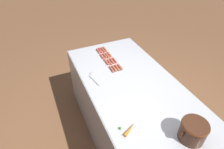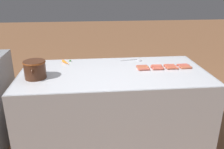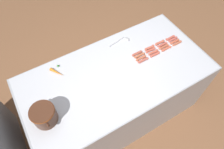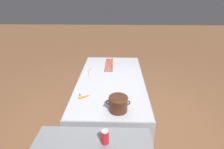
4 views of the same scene
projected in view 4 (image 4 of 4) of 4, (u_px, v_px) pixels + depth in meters
The scene contains 22 objects.
ground_plane at pixel (111, 125), 3.28m from camera, with size 20.00×20.00×0.00m, color brown.
griddle_counter at pixel (111, 104), 3.09m from camera, with size 1.03×2.05×0.91m.
hot_dog_0 at pixel (112, 60), 3.64m from camera, with size 0.03×0.14×0.03m.
hot_dog_1 at pixel (112, 63), 3.50m from camera, with size 0.03×0.14×0.03m.
hot_dog_2 at pixel (112, 66), 3.35m from camera, with size 0.03×0.14×0.03m.
hot_dog_3 at pixel (112, 70), 3.20m from camera, with size 0.03×0.14×0.03m.
hot_dog_4 at pixel (111, 60), 3.64m from camera, with size 0.03×0.14×0.03m.
hot_dog_5 at pixel (110, 63), 3.49m from camera, with size 0.03×0.14×0.03m.
hot_dog_6 at pixel (110, 66), 3.35m from camera, with size 0.03×0.14×0.03m.
hot_dog_7 at pixel (110, 70), 3.20m from camera, with size 0.03×0.14×0.03m.
hot_dog_8 at pixel (109, 60), 3.65m from camera, with size 0.03×0.14×0.03m.
hot_dog_9 at pixel (108, 63), 3.50m from camera, with size 0.04×0.13×0.03m.
hot_dog_10 at pixel (108, 66), 3.35m from camera, with size 0.04×0.13×0.03m.
hot_dog_11 at pixel (107, 70), 3.21m from camera, with size 0.04×0.14×0.03m.
hot_dog_12 at pixel (107, 60), 3.64m from camera, with size 0.03×0.14×0.03m.
hot_dog_13 at pixel (106, 63), 3.50m from camera, with size 0.03×0.14×0.03m.
hot_dog_14 at pixel (106, 66), 3.36m from camera, with size 0.04×0.14×0.03m.
hot_dog_15 at pixel (105, 70), 3.20m from camera, with size 0.03×0.14×0.03m.
bean_pot at pixel (118, 103), 2.12m from camera, with size 0.28×0.22×0.18m.
serving_spoon at pixel (90, 71), 3.20m from camera, with size 0.09×0.27×0.02m.
carrot at pixel (85, 96), 2.42m from camera, with size 0.17×0.11×0.03m.
soda_can at pixel (106, 137), 1.52m from camera, with size 0.07×0.07×0.13m.
Camera 4 is at (-0.09, 2.60, 2.20)m, focal length 29.75 mm.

